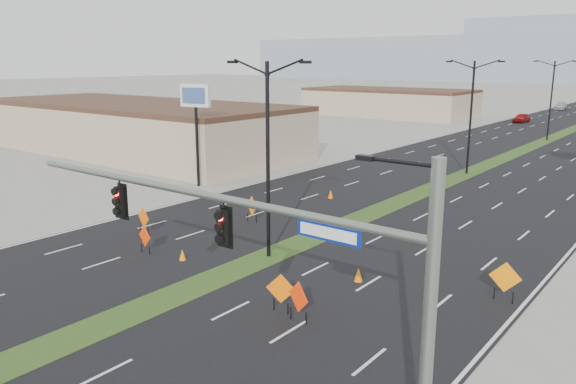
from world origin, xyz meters
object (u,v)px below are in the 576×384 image
Objects in this scene: construction_sign_3 at (298,298)px; streetlight_2 at (551,98)px; streetlight_1 at (471,114)px; cone_3 at (331,194)px; construction_sign_4 at (281,290)px; construction_sign_5 at (505,279)px; signal_mast at (273,254)px; construction_sign_0 at (144,219)px; construction_sign_2 at (252,207)px; construction_sign_1 at (145,237)px; car_left at (522,118)px; cone_0 at (182,255)px; car_far at (561,106)px; streetlight_0 at (268,155)px; cone_1 at (349,237)px; cone_2 at (358,275)px; pole_sign_west at (196,104)px.

streetlight_2 is at bearing 115.01° from construction_sign_3.
cone_3 is (-4.57, -15.34, -5.09)m from streetlight_1.
construction_sign_5 is at bearing 22.57° from construction_sign_4.
signal_mast is 66.56m from streetlight_2.
streetlight_2 is at bearing 93.89° from construction_sign_0.
construction_sign_1 is at bearing -69.44° from construction_sign_2.
streetlight_1 is 2.28× the size of car_left.
streetlight_2 is 60.07m from construction_sign_1.
streetlight_1 is at bearing 105.20° from construction_sign_5.
construction_sign_0 is at bearing 162.94° from cone_0.
car_far is 3.06× the size of construction_sign_2.
car_far is at bearing 96.09° from car_left.
streetlight_1 is 28.92m from construction_sign_5.
construction_sign_2 reaches higher than construction_sign_4.
streetlight_1 is at bearing 102.40° from construction_sign_2.
streetlight_1 is 17.08× the size of cone_0.
construction_sign_5 reaches higher than construction_sign_2.
streetlight_1 is at bearing -90.00° from streetlight_2.
construction_sign_0 reaches higher than construction_sign_4.
streetlight_0 is at bearing 45.15° from cone_0.
streetlight_2 is 6.04× the size of construction_sign_4.
streetlight_0 is (-8.56, 10.00, 0.63)m from signal_mast.
cone_1 is (2.03, -23.35, -5.11)m from streetlight_1.
cone_0 is 9.15m from cone_2.
streetlight_1 is at bearing 101.04° from cone_2.
car_left is at bearing 113.82° from streetlight_2.
construction_sign_4 is at bearing 3.13° from construction_sign_1.
cone_1 is at bearing -88.15° from car_far.
streetlight_1 is 29.03m from cone_2.
construction_sign_0 is 1.00× the size of construction_sign_2.
construction_sign_3 is (5.77, -5.08, -4.42)m from streetlight_0.
car_left is 2.85× the size of construction_sign_1.
pole_sign_west is at bearing 155.38° from cone_2.
cone_0 is at bearing -57.22° from pole_sign_west.
cone_1 is at bearing 66.44° from streetlight_0.
cone_2 is at bearing -0.54° from streetlight_0.
construction_sign_1 is 2.49m from cone_0.
construction_sign_3 is at bearing -45.95° from pole_sign_west.
cone_0 is at bearing -5.05° from construction_sign_0.
cone_3 is at bearing 111.43° from construction_sign_2.
construction_sign_4 is at bearing -144.27° from construction_sign_5.
streetlight_0 is 5.93× the size of construction_sign_0.
construction_sign_2 is (-4.98, 4.31, -4.42)m from streetlight_0.
construction_sign_1 is 0.19× the size of pole_sign_west.
streetlight_0 reaches higher than signal_mast.
car_left is 67.39m from pole_sign_west.
streetlight_0 is 5.94× the size of construction_sign_2.
construction_sign_5 is (6.82, 6.65, 0.07)m from construction_sign_4.
construction_sign_0 reaches higher than car_left.
car_far is 110.72m from construction_sign_1.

